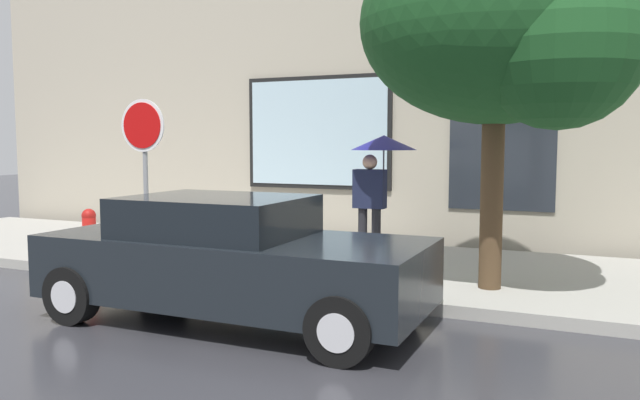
% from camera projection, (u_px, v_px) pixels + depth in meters
% --- Properties ---
extents(ground_plane, '(60.00, 60.00, 0.00)m').
position_uv_depth(ground_plane, '(271.00, 324.00, 6.80)').
color(ground_plane, '#333338').
extents(sidewalk, '(20.00, 4.00, 0.15)m').
position_uv_depth(sidewalk, '(364.00, 267.00, 9.53)').
color(sidewalk, '#A3A099').
rests_on(sidewalk, ground).
extents(building_facade, '(20.00, 0.67, 7.00)m').
position_uv_depth(building_facade, '(411.00, 61.00, 11.50)').
color(building_facade, '#B2A893').
rests_on(building_facade, ground).
extents(parked_car, '(4.26, 1.81, 1.38)m').
position_uv_depth(parked_car, '(231.00, 260.00, 6.85)').
color(parked_car, black).
rests_on(parked_car, ground).
extents(fire_hydrant, '(0.30, 0.44, 0.73)m').
position_uv_depth(fire_hydrant, '(89.00, 231.00, 10.36)').
color(fire_hydrant, red).
rests_on(fire_hydrant, sidewalk).
extents(pedestrian_with_umbrella, '(0.99, 0.99, 1.93)m').
position_uv_depth(pedestrian_with_umbrella, '(379.00, 162.00, 9.36)').
color(pedestrian_with_umbrella, black).
rests_on(pedestrian_with_umbrella, sidewalk).
extents(street_tree, '(3.36, 2.86, 4.56)m').
position_uv_depth(street_tree, '(508.00, 26.00, 7.41)').
color(street_tree, '#4C3823').
rests_on(street_tree, sidewalk).
extents(stop_sign, '(0.76, 0.10, 2.45)m').
position_uv_depth(stop_sign, '(144.00, 149.00, 9.03)').
color(stop_sign, gray).
rests_on(stop_sign, sidewalk).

